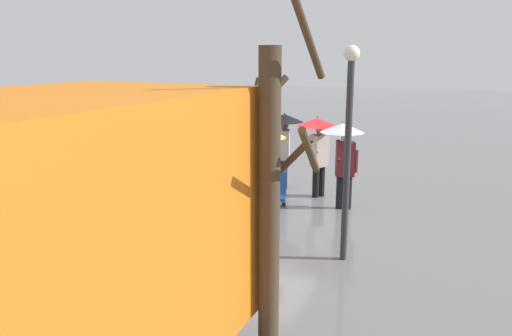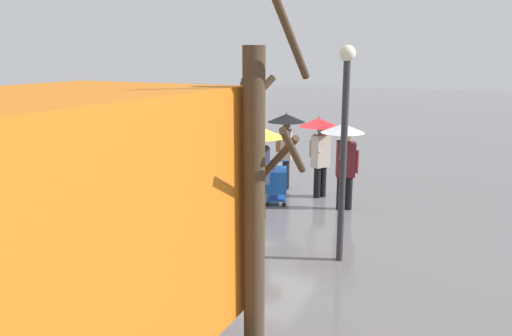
{
  "view_description": "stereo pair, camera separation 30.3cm",
  "coord_description": "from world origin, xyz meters",
  "px_view_note": "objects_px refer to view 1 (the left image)",
  "views": [
    {
      "loc": [
        -4.47,
        11.23,
        3.72
      ],
      "look_at": [
        -0.12,
        0.58,
        1.05
      ],
      "focal_mm": 34.77,
      "sensor_mm": 36.0,
      "label": 1
    },
    {
      "loc": [
        -4.75,
        11.11,
        3.72
      ],
      "look_at": [
        -0.12,
        0.58,
        1.05
      ],
      "focal_mm": 34.77,
      "sensor_mm": 36.0,
      "label": 2
    }
  ],
  "objects_px": {
    "pedestrian_far_side": "(318,138)",
    "pedestrian_white_side": "(284,133)",
    "bare_tree_near": "(271,208)",
    "street_lamp": "(348,132)",
    "shopping_cart_vendor": "(275,181)",
    "hand_dolly_boxes": "(242,172)",
    "pedestrian_black_side": "(261,151)",
    "cargo_van_parked_right": "(131,146)",
    "pedestrian_pink_side": "(343,145)"
  },
  "relations": [
    {
      "from": "pedestrian_far_side",
      "to": "pedestrian_white_side",
      "type": "bearing_deg",
      "value": -23.46
    },
    {
      "from": "bare_tree_near",
      "to": "street_lamp",
      "type": "height_order",
      "value": "bare_tree_near"
    },
    {
      "from": "shopping_cart_vendor",
      "to": "bare_tree_near",
      "type": "relative_size",
      "value": 0.24
    },
    {
      "from": "hand_dolly_boxes",
      "to": "pedestrian_black_side",
      "type": "relative_size",
      "value": 0.71
    },
    {
      "from": "pedestrian_black_side",
      "to": "pedestrian_far_side",
      "type": "distance_m",
      "value": 2.33
    },
    {
      "from": "bare_tree_near",
      "to": "shopping_cart_vendor",
      "type": "bearing_deg",
      "value": -70.5
    },
    {
      "from": "pedestrian_black_side",
      "to": "pedestrian_white_side",
      "type": "bearing_deg",
      "value": -81.75
    },
    {
      "from": "shopping_cart_vendor",
      "to": "street_lamp",
      "type": "distance_m",
      "value": 4.15
    },
    {
      "from": "cargo_van_parked_right",
      "to": "pedestrian_pink_side",
      "type": "distance_m",
      "value": 6.02
    },
    {
      "from": "pedestrian_far_side",
      "to": "street_lamp",
      "type": "height_order",
      "value": "street_lamp"
    },
    {
      "from": "street_lamp",
      "to": "bare_tree_near",
      "type": "bearing_deg",
      "value": 88.81
    },
    {
      "from": "shopping_cart_vendor",
      "to": "street_lamp",
      "type": "height_order",
      "value": "street_lamp"
    },
    {
      "from": "cargo_van_parked_right",
      "to": "shopping_cart_vendor",
      "type": "bearing_deg",
      "value": -179.74
    },
    {
      "from": "cargo_van_parked_right",
      "to": "pedestrian_white_side",
      "type": "distance_m",
      "value": 4.33
    },
    {
      "from": "shopping_cart_vendor",
      "to": "pedestrian_pink_side",
      "type": "distance_m",
      "value": 1.96
    },
    {
      "from": "hand_dolly_boxes",
      "to": "bare_tree_near",
      "type": "height_order",
      "value": "bare_tree_near"
    },
    {
      "from": "hand_dolly_boxes",
      "to": "pedestrian_pink_side",
      "type": "bearing_deg",
      "value": -164.12
    },
    {
      "from": "shopping_cart_vendor",
      "to": "pedestrian_black_side",
      "type": "relative_size",
      "value": 0.49
    },
    {
      "from": "cargo_van_parked_right",
      "to": "street_lamp",
      "type": "distance_m",
      "value": 7.41
    },
    {
      "from": "shopping_cart_vendor",
      "to": "pedestrian_black_side",
      "type": "xyz_separation_m",
      "value": [
        -0.13,
        1.3,
        1.02
      ]
    },
    {
      "from": "hand_dolly_boxes",
      "to": "pedestrian_white_side",
      "type": "height_order",
      "value": "pedestrian_white_side"
    },
    {
      "from": "shopping_cart_vendor",
      "to": "hand_dolly_boxes",
      "type": "height_order",
      "value": "hand_dolly_boxes"
    },
    {
      "from": "pedestrian_black_side",
      "to": "bare_tree_near",
      "type": "bearing_deg",
      "value": 112.7
    },
    {
      "from": "pedestrian_white_side",
      "to": "bare_tree_near",
      "type": "relative_size",
      "value": 0.49
    },
    {
      "from": "hand_dolly_boxes",
      "to": "pedestrian_white_side",
      "type": "relative_size",
      "value": 0.71
    },
    {
      "from": "shopping_cart_vendor",
      "to": "bare_tree_near",
      "type": "xyz_separation_m",
      "value": [
        -2.31,
        6.54,
        1.49
      ]
    },
    {
      "from": "pedestrian_far_side",
      "to": "shopping_cart_vendor",
      "type": "bearing_deg",
      "value": 47.67
    },
    {
      "from": "shopping_cart_vendor",
      "to": "hand_dolly_boxes",
      "type": "xyz_separation_m",
      "value": [
        0.7,
        0.52,
        0.29
      ]
    },
    {
      "from": "hand_dolly_boxes",
      "to": "pedestrian_pink_side",
      "type": "relative_size",
      "value": 0.71
    },
    {
      "from": "bare_tree_near",
      "to": "pedestrian_white_side",
      "type": "bearing_deg",
      "value": -71.98
    },
    {
      "from": "bare_tree_near",
      "to": "pedestrian_far_side",
      "type": "bearing_deg",
      "value": -78.76
    },
    {
      "from": "pedestrian_pink_side",
      "to": "pedestrian_far_side",
      "type": "distance_m",
      "value": 1.13
    },
    {
      "from": "street_lamp",
      "to": "hand_dolly_boxes",
      "type": "bearing_deg",
      "value": -37.38
    },
    {
      "from": "hand_dolly_boxes",
      "to": "bare_tree_near",
      "type": "xyz_separation_m",
      "value": [
        -3.01,
        6.02,
        1.2
      ]
    },
    {
      "from": "street_lamp",
      "to": "pedestrian_black_side",
      "type": "bearing_deg",
      "value": -34.82
    },
    {
      "from": "pedestrian_white_side",
      "to": "pedestrian_far_side",
      "type": "height_order",
      "value": "same"
    },
    {
      "from": "pedestrian_black_side",
      "to": "bare_tree_near",
      "type": "xyz_separation_m",
      "value": [
        -2.19,
        5.23,
        0.48
      ]
    },
    {
      "from": "pedestrian_pink_side",
      "to": "pedestrian_white_side",
      "type": "xyz_separation_m",
      "value": [
        1.93,
        -1.24,
        -0.01
      ]
    },
    {
      "from": "hand_dolly_boxes",
      "to": "street_lamp",
      "type": "bearing_deg",
      "value": 142.62
    },
    {
      "from": "street_lamp",
      "to": "pedestrian_white_side",
      "type": "bearing_deg",
      "value": -58.13
    },
    {
      "from": "pedestrian_white_side",
      "to": "hand_dolly_boxes",
      "type": "bearing_deg",
      "value": 77.16
    },
    {
      "from": "hand_dolly_boxes",
      "to": "bare_tree_near",
      "type": "distance_m",
      "value": 6.84
    },
    {
      "from": "shopping_cart_vendor",
      "to": "pedestrian_black_side",
      "type": "height_order",
      "value": "pedestrian_black_side"
    },
    {
      "from": "hand_dolly_boxes",
      "to": "street_lamp",
      "type": "xyz_separation_m",
      "value": [
        -3.09,
        2.36,
        1.51
      ]
    },
    {
      "from": "pedestrian_black_side",
      "to": "bare_tree_near",
      "type": "relative_size",
      "value": 0.49
    },
    {
      "from": "cargo_van_parked_right",
      "to": "pedestrian_black_side",
      "type": "xyz_separation_m",
      "value": [
        -4.47,
        1.29,
        0.41
      ]
    },
    {
      "from": "bare_tree_near",
      "to": "pedestrian_pink_side",
      "type": "bearing_deg",
      "value": -84.46
    },
    {
      "from": "shopping_cart_vendor",
      "to": "cargo_van_parked_right",
      "type": "bearing_deg",
      "value": 0.26
    },
    {
      "from": "pedestrian_black_side",
      "to": "street_lamp",
      "type": "relative_size",
      "value": 0.56
    },
    {
      "from": "shopping_cart_vendor",
      "to": "pedestrian_black_side",
      "type": "distance_m",
      "value": 1.66
    }
  ]
}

